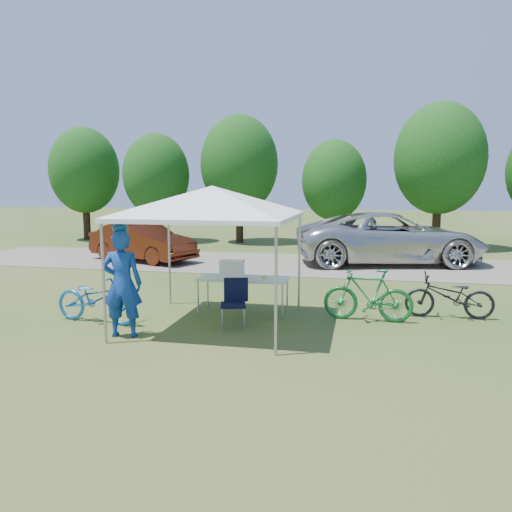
{
  "coord_description": "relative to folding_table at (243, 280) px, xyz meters",
  "views": [
    {
      "loc": [
        2.81,
        -9.17,
        2.72
      ],
      "look_at": [
        0.43,
        2.0,
        1.12
      ],
      "focal_mm": 35.0,
      "sensor_mm": 36.0,
      "label": 1
    }
  ],
  "objects": [
    {
      "name": "minivan",
      "position": [
        3.41,
        7.79,
        0.18
      ],
      "size": [
        6.97,
        4.3,
        1.8
      ],
      "primitive_type": "imported",
      "rotation": [
        0.0,
        0.0,
        1.79
      ],
      "color": "silver",
      "rests_on": "gravel_strip"
    },
    {
      "name": "folding_table",
      "position": [
        0.0,
        0.0,
        0.0
      ],
      "size": [
        1.91,
        0.8,
        0.79
      ],
      "color": "white",
      "rests_on": "ground"
    },
    {
      "name": "cooler",
      "position": [
        -0.25,
        0.0,
        0.23
      ],
      "size": [
        0.5,
        0.34,
        0.36
      ],
      "color": "white",
      "rests_on": "folding_table"
    },
    {
      "name": "treeline",
      "position": [
        -0.66,
        13.04,
        2.79
      ],
      "size": [
        24.89,
        4.28,
        6.3
      ],
      "color": "#382314",
      "rests_on": "ground"
    },
    {
      "name": "canopy",
      "position": [
        -0.36,
        -1.01,
        1.91
      ],
      "size": [
        4.53,
        4.53,
        3.0
      ],
      "color": "#A5A5AA",
      "rests_on": "ground"
    },
    {
      "name": "ground",
      "position": [
        -0.36,
        -1.01,
        -0.74
      ],
      "size": [
        100.0,
        100.0,
        0.0
      ],
      "primitive_type": "plane",
      "color": "#2D5119",
      "rests_on": "ground"
    },
    {
      "name": "folding_chair",
      "position": [
        0.06,
        -0.97,
        -0.19
      ],
      "size": [
        0.58,
        0.61,
        0.94
      ],
      "rotation": [
        0.0,
        0.0,
        0.26
      ],
      "color": "black",
      "rests_on": "ground"
    },
    {
      "name": "gravel_strip",
      "position": [
        -0.36,
        6.99,
        -0.73
      ],
      "size": [
        24.0,
        5.0,
        0.02
      ],
      "primitive_type": "cube",
      "color": "gray",
      "rests_on": "ground"
    },
    {
      "name": "bike_dark",
      "position": [
        4.27,
        0.51,
        -0.28
      ],
      "size": [
        1.79,
        0.65,
        0.93
      ],
      "primitive_type": "imported",
      "rotation": [
        0.0,
        0.0,
        -1.55
      ],
      "color": "black",
      "rests_on": "ground"
    },
    {
      "name": "cyclist",
      "position": [
        -1.75,
        -2.05,
        0.24
      ],
      "size": [
        0.79,
        0.6,
        1.96
      ],
      "primitive_type": "imported",
      "rotation": [
        0.0,
        0.0,
        3.34
      ],
      "color": "#123B98",
      "rests_on": "ground"
    },
    {
      "name": "ice_cream_cup",
      "position": [
        0.46,
        -0.05,
        0.07
      ],
      "size": [
        0.07,
        0.07,
        0.05
      ],
      "primitive_type": "cylinder",
      "color": "yellow",
      "rests_on": "folding_table"
    },
    {
      "name": "bike_green",
      "position": [
        2.61,
        -0.05,
        -0.21
      ],
      "size": [
        1.81,
        0.6,
        1.07
      ],
      "primitive_type": "imported",
      "rotation": [
        0.0,
        0.0,
        -1.62
      ],
      "color": "#186E2F",
      "rests_on": "ground"
    },
    {
      "name": "sedan",
      "position": [
        -5.35,
        6.57,
        -0.03
      ],
      "size": [
        4.47,
        2.91,
        1.39
      ],
      "primitive_type": "imported",
      "rotation": [
        0.0,
        0.0,
        1.2
      ],
      "color": "#511E0D",
      "rests_on": "gravel_strip"
    },
    {
      "name": "bike_blue",
      "position": [
        -2.71,
        -1.31,
        -0.25
      ],
      "size": [
        1.94,
        0.91,
        0.98
      ],
      "primitive_type": "imported",
      "rotation": [
        0.0,
        0.0,
        1.42
      ],
      "color": "blue",
      "rests_on": "ground"
    }
  ]
}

